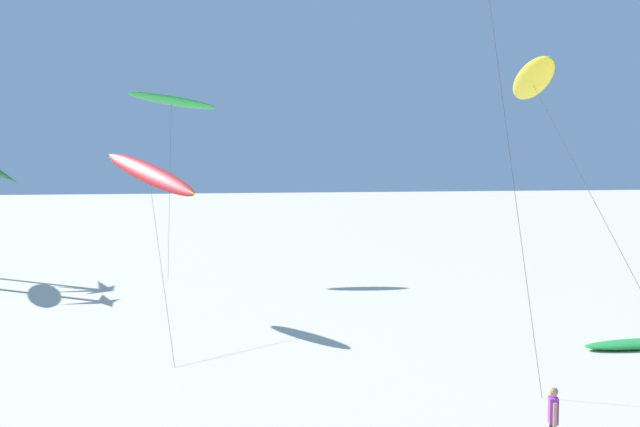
# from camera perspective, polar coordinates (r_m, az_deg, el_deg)

# --- Properties ---
(flying_kite_0) EXTENTS (5.52, 4.09, 11.47)m
(flying_kite_0) POSITION_cam_1_polar(r_m,az_deg,el_deg) (47.05, -11.37, 8.52)
(flying_kite_0) COLOR green
(flying_kite_0) RESTS_ON ground
(flying_kite_1) EXTENTS (4.59, 11.43, 7.65)m
(flying_kite_1) POSITION_cam_1_polar(r_m,az_deg,el_deg) (33.48, -13.02, 3.01)
(flying_kite_1) COLOR red
(flying_kite_1) RESTS_ON ground
(flying_kite_6) EXTENTS (3.01, 11.99, 10.85)m
(flying_kite_6) POSITION_cam_1_polar(r_m,az_deg,el_deg) (29.54, 15.99, 9.84)
(flying_kite_6) COLOR yellow
(flying_kite_6) RESTS_ON ground
(person_mid_field) EXTENTS (0.28, 0.49, 1.74)m
(person_mid_field) POSITION_cam_1_polar(r_m,az_deg,el_deg) (18.69, 17.49, -14.93)
(person_mid_field) COLOR black
(person_mid_field) RESTS_ON ground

